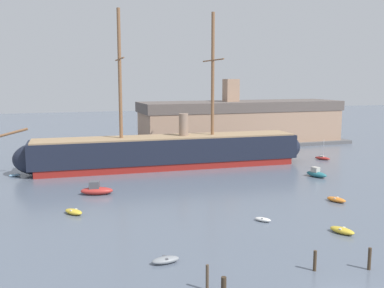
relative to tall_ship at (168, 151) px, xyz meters
The scene contains 16 objects.
tall_ship is the anchor object (origin of this frame).
dinghy_foreground_left 42.83m from the tall_ship, 106.15° to the right, with size 2.60×1.28×0.60m.
dinghy_foreground_right 40.62m from the tall_ship, 78.86° to the right, with size 2.18×2.99×0.65m.
dinghy_near_centre 33.67m from the tall_ship, 86.95° to the right, with size 1.88×2.02×0.46m.
dinghy_mid_left 30.27m from the tall_ship, 128.11° to the right, with size 2.54×2.86×0.64m.
dinghy_mid_right 33.08m from the tall_ship, 63.16° to the right, with size 2.14×2.93×0.63m.
motorboat_alongside_bow 21.44m from the tall_ship, 134.29° to the right, with size 4.87×2.97×1.90m.
motorboat_alongside_stern 26.50m from the tall_ship, 36.29° to the right, with size 2.74×4.16×1.62m.
dinghy_far_left 26.66m from the tall_ship, behind, with size 1.96×1.08×0.44m.
sailboat_far_right 31.94m from the tall_ship, ahead, with size 2.42×3.28×4.19m.
motorboat_distant_centre 10.62m from the tall_ship, 94.02° to the left, with size 4.50×4.19×1.83m.
mooring_piling_nearest 48.22m from the tall_ship, 84.92° to the right, with size 0.29×0.29×1.96m, color #423323.
mooring_piling_left_pair 48.12m from the tall_ship, 102.23° to the right, with size 0.24×0.24×2.08m, color #4C3D2D.
mooring_piling_right_pair 49.00m from the tall_ship, 100.91° to the right, with size 0.41×0.41×1.42m, color #382B1E.
mooring_piling_midwater 46.72m from the tall_ship, 90.34° to the right, with size 0.29×0.29×1.80m, color #423323.
dockside_warehouse_right 33.46m from the tall_ship, 41.24° to the left, with size 54.55×15.71×16.21m.
Camera 1 is at (-21.09, -24.66, 16.17)m, focal length 41.06 mm.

